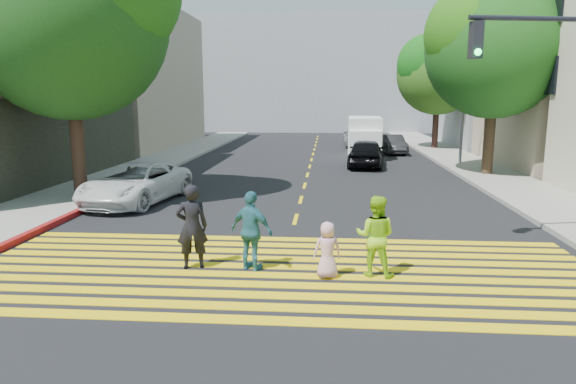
# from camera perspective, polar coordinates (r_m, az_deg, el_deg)

# --- Properties ---
(ground) EXTENTS (120.00, 120.00, 0.00)m
(ground) POSITION_cam_1_polar(r_m,az_deg,el_deg) (9.88, -1.37, -11.23)
(ground) COLOR black
(sidewalk_left) EXTENTS (3.00, 40.00, 0.15)m
(sidewalk_left) POSITION_cam_1_polar(r_m,az_deg,el_deg) (32.72, -12.39, 4.00)
(sidewalk_left) COLOR gray
(sidewalk_left) RESTS_ON ground
(sidewalk_right) EXTENTS (3.00, 60.00, 0.15)m
(sidewalk_right) POSITION_cam_1_polar(r_m,az_deg,el_deg) (25.53, 21.62, 1.72)
(sidewalk_right) COLOR gray
(sidewalk_right) RESTS_ON ground
(curb_red) EXTENTS (0.20, 8.00, 0.16)m
(curb_red) POSITION_cam_1_polar(r_m,az_deg,el_deg) (17.41, -22.47, -2.15)
(curb_red) COLOR maroon
(curb_red) RESTS_ON ground
(crosswalk) EXTENTS (13.40, 5.30, 0.01)m
(crosswalk) POSITION_cam_1_polar(r_m,az_deg,el_deg) (11.06, -0.70, -8.76)
(crosswalk) COLOR yellow
(crosswalk) RESTS_ON ground
(lane_line) EXTENTS (0.12, 34.40, 0.01)m
(lane_line) POSITION_cam_1_polar(r_m,az_deg,el_deg) (31.85, 2.72, 3.94)
(lane_line) COLOR yellow
(lane_line) RESTS_ON ground
(building_left_tan) EXTENTS (12.00, 16.00, 10.00)m
(building_left_tan) POSITION_cam_1_polar(r_m,az_deg,el_deg) (40.83, -20.53, 11.77)
(building_left_tan) COLOR tan
(building_left_tan) RESTS_ON ground
(building_right_grey) EXTENTS (10.00, 10.00, 10.00)m
(building_right_grey) POSITION_cam_1_polar(r_m,az_deg,el_deg) (41.59, 24.71, 11.45)
(building_right_grey) COLOR gray
(building_right_grey) RESTS_ON ground
(backdrop_block) EXTENTS (30.00, 8.00, 12.00)m
(backdrop_block) POSITION_cam_1_polar(r_m,az_deg,el_deg) (57.18, 3.58, 12.87)
(backdrop_block) COLOR gray
(backdrop_block) RESTS_ON ground
(tree_left) EXTENTS (8.79, 8.46, 9.77)m
(tree_left) POSITION_cam_1_polar(r_m,az_deg,el_deg) (19.80, -23.03, 18.22)
(tree_left) COLOR #3C2A1A
(tree_left) RESTS_ON ground
(tree_right_near) EXTENTS (7.14, 6.73, 9.01)m
(tree_right_near) POSITION_cam_1_polar(r_m,az_deg,el_deg) (25.56, 22.26, 15.25)
(tree_right_near) COLOR black
(tree_right_near) RESTS_ON ground
(tree_right_far) EXTENTS (7.19, 7.07, 8.23)m
(tree_right_far) POSITION_cam_1_polar(r_m,az_deg,el_deg) (37.51, 16.46, 13.02)
(tree_right_far) COLOR black
(tree_right_far) RESTS_ON ground
(pedestrian_man) EXTENTS (0.77, 0.60, 1.84)m
(pedestrian_man) POSITION_cam_1_polar(r_m,az_deg,el_deg) (11.22, -10.63, -3.79)
(pedestrian_man) COLOR black
(pedestrian_man) RESTS_ON ground
(pedestrian_woman) EXTENTS (0.95, 0.82, 1.69)m
(pedestrian_woman) POSITION_cam_1_polar(r_m,az_deg,el_deg) (10.72, 9.69, -4.85)
(pedestrian_woman) COLOR #9BE21C
(pedestrian_woman) RESTS_ON ground
(pedestrian_child) EXTENTS (0.65, 0.50, 1.18)m
(pedestrian_child) POSITION_cam_1_polar(r_m,az_deg,el_deg) (10.54, 4.39, -6.45)
(pedestrian_child) COLOR #E3A6B7
(pedestrian_child) RESTS_ON ground
(pedestrian_extra) EXTENTS (1.09, 0.82, 1.72)m
(pedestrian_extra) POSITION_cam_1_polar(r_m,az_deg,el_deg) (10.94, -4.06, -4.34)
(pedestrian_extra) COLOR teal
(pedestrian_extra) RESTS_ON ground
(white_sedan) EXTENTS (3.07, 5.25, 1.37)m
(white_sedan) POSITION_cam_1_polar(r_m,az_deg,el_deg) (18.65, -16.55, 0.92)
(white_sedan) COLOR silver
(white_sedan) RESTS_ON ground
(dark_car_near) EXTENTS (2.27, 4.58, 1.50)m
(dark_car_near) POSITION_cam_1_polar(r_m,az_deg,el_deg) (27.45, 8.65, 4.34)
(dark_car_near) COLOR black
(dark_car_near) RESTS_ON ground
(silver_car) EXTENTS (2.06, 5.06, 1.47)m
(silver_car) POSITION_cam_1_polar(r_m,az_deg,el_deg) (38.82, 7.77, 6.12)
(silver_car) COLOR #ADADAD
(silver_car) RESTS_ON ground
(dark_car_parked) EXTENTS (1.66, 3.81, 1.22)m
(dark_car_parked) POSITION_cam_1_polar(r_m,az_deg,el_deg) (34.24, 11.54, 5.22)
(dark_car_parked) COLOR black
(dark_car_parked) RESTS_ON ground
(white_van) EXTENTS (2.16, 5.22, 2.42)m
(white_van) POSITION_cam_1_polar(r_m,az_deg,el_deg) (31.83, 8.49, 5.90)
(white_van) COLOR white
(white_van) RESTS_ON ground
(street_lamp) EXTENTS (1.92, 0.51, 8.51)m
(street_lamp) POSITION_cam_1_polar(r_m,az_deg,el_deg) (29.13, 18.77, 12.40)
(street_lamp) COLOR slate
(street_lamp) RESTS_ON ground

